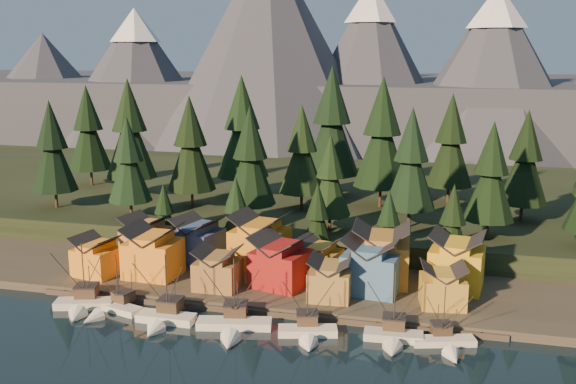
% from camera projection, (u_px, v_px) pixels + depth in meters
% --- Properties ---
extents(ground, '(500.00, 500.00, 0.00)m').
position_uv_depth(ground, '(227.00, 355.00, 92.86)').
color(ground, black).
rests_on(ground, ground).
extents(shore_strip, '(400.00, 50.00, 1.50)m').
position_uv_depth(shore_strip, '(293.00, 264.00, 130.58)').
color(shore_strip, '#3B362B').
rests_on(shore_strip, ground).
extents(hillside, '(420.00, 100.00, 6.00)m').
position_uv_depth(hillside, '(336.00, 199.00, 177.43)').
color(hillside, black).
rests_on(hillside, ground).
extents(dock, '(80.00, 4.00, 1.00)m').
position_uv_depth(dock, '(260.00, 309.00, 108.38)').
color(dock, '#4B4236').
rests_on(dock, ground).
extents(mountain_ridge, '(560.00, 190.00, 90.00)m').
position_uv_depth(mountain_ridge, '(375.00, 90.00, 290.50)').
color(mountain_ridge, '#434856').
rests_on(mountain_ridge, ground).
extents(boat_0, '(10.63, 11.25, 12.62)m').
position_uv_depth(boat_0, '(82.00, 296.00, 108.80)').
color(boat_0, silver).
rests_on(boat_0, ground).
extents(boat_1, '(10.68, 11.15, 10.74)m').
position_uv_depth(boat_1, '(110.00, 302.00, 107.71)').
color(boat_1, silver).
rests_on(boat_1, ground).
extents(boat_2, '(9.81, 10.70, 12.51)m').
position_uv_depth(boat_2, '(163.00, 310.00, 102.99)').
color(boat_2, silver).
rests_on(boat_2, ground).
extents(boat_3, '(12.58, 13.30, 12.56)m').
position_uv_depth(boat_3, '(233.00, 318.00, 100.44)').
color(boat_3, silver).
rests_on(boat_3, ground).
extents(boat_4, '(9.85, 10.37, 11.35)m').
position_uv_depth(boat_4, '(308.00, 324.00, 98.25)').
color(boat_4, white).
rests_on(boat_4, ground).
extents(boat_5, '(9.33, 10.08, 11.83)m').
position_uv_depth(boat_5, '(394.00, 328.00, 96.54)').
color(boat_5, beige).
rests_on(boat_5, ground).
extents(boat_6, '(9.99, 10.43, 9.99)m').
position_uv_depth(boat_6, '(446.00, 336.00, 95.01)').
color(boat_6, white).
rests_on(boat_6, ground).
extents(house_front_0, '(8.85, 8.52, 7.60)m').
position_uv_depth(house_front_0, '(97.00, 255.00, 121.20)').
color(house_front_0, orange).
rests_on(house_front_0, shore_strip).
extents(house_front_1, '(9.69, 9.33, 9.75)m').
position_uv_depth(house_front_1, '(153.00, 250.00, 120.44)').
color(house_front_1, orange).
rests_on(house_front_1, shore_strip).
extents(house_front_2, '(7.60, 7.66, 7.42)m').
position_uv_depth(house_front_2, '(218.00, 267.00, 114.58)').
color(house_front_2, olive).
rests_on(house_front_2, shore_strip).
extents(house_front_3, '(11.19, 10.88, 9.43)m').
position_uv_depth(house_front_3, '(280.00, 259.00, 115.35)').
color(house_front_3, maroon).
rests_on(house_front_3, shore_strip).
extents(house_front_4, '(7.51, 8.04, 7.28)m').
position_uv_depth(house_front_4, '(330.00, 277.00, 109.74)').
color(house_front_4, olive).
rests_on(house_front_4, shore_strip).
extents(house_front_5, '(10.55, 9.80, 10.02)m').
position_uv_depth(house_front_5, '(372.00, 263.00, 112.34)').
color(house_front_5, '#3B658D').
rests_on(house_front_5, shore_strip).
extents(house_front_6, '(8.16, 7.83, 7.21)m').
position_uv_depth(house_front_6, '(443.00, 284.00, 106.38)').
color(house_front_6, gold).
rests_on(house_front_6, shore_strip).
extents(house_back_0, '(9.52, 9.25, 9.04)m').
position_uv_depth(house_back_0, '(146.00, 236.00, 130.56)').
color(house_back_0, '#AF753E').
rests_on(house_back_0, shore_strip).
extents(house_back_1, '(10.21, 10.28, 9.43)m').
position_uv_depth(house_back_1, '(198.00, 239.00, 127.80)').
color(house_back_1, '#334879').
rests_on(house_back_1, shore_strip).
extents(house_back_2, '(11.45, 10.76, 10.79)m').
position_uv_depth(house_back_2, '(260.00, 239.00, 125.33)').
color(house_back_2, orange).
rests_on(house_back_2, shore_strip).
extents(house_back_3, '(8.95, 8.34, 7.70)m').
position_uv_depth(house_back_3, '(319.00, 257.00, 119.59)').
color(house_back_3, '#A4802A').
rests_on(house_back_3, shore_strip).
extents(house_back_4, '(10.59, 10.21, 10.95)m').
position_uv_depth(house_back_4, '(381.00, 253.00, 116.57)').
color(house_back_4, '#A06F29').
rests_on(house_back_4, shore_strip).
extents(house_back_5, '(10.20, 10.30, 10.22)m').
position_uv_depth(house_back_5, '(457.00, 259.00, 114.02)').
color(house_back_5, gold).
rests_on(house_back_5, shore_strip).
extents(tree_hill_0, '(11.14, 11.14, 25.94)m').
position_uv_depth(tree_hill_0, '(52.00, 150.00, 152.58)').
color(tree_hill_0, '#332319').
rests_on(tree_hill_0, hillside).
extents(tree_hill_1, '(13.10, 13.10, 30.52)m').
position_uv_depth(tree_hill_1, '(130.00, 133.00, 164.32)').
color(tree_hill_1, '#332319').
rests_on(tree_hill_1, hillside).
extents(tree_hill_2, '(9.95, 9.95, 23.18)m').
position_uv_depth(tree_hill_2, '(129.00, 162.00, 143.86)').
color(tree_hill_2, '#332319').
rests_on(tree_hill_2, hillside).
extents(tree_hill_3, '(11.64, 11.64, 27.11)m').
position_uv_depth(tree_hill_3, '(191.00, 147.00, 152.37)').
color(tree_hill_3, '#332319').
rests_on(tree_hill_3, hillside).
extents(tree_hill_4, '(13.48, 13.48, 31.40)m').
position_uv_depth(tree_hill_4, '(242.00, 131.00, 164.15)').
color(tree_hill_4, '#332319').
rests_on(tree_hill_4, hillside).
extents(tree_hill_5, '(11.06, 11.06, 25.76)m').
position_uv_depth(tree_hill_5, '(250.00, 160.00, 138.75)').
color(tree_hill_5, '#332319').
rests_on(tree_hill_5, hillside).
extents(tree_hill_6, '(10.77, 10.77, 25.10)m').
position_uv_depth(tree_hill_6, '(302.00, 153.00, 151.12)').
color(tree_hill_6, '#332319').
rests_on(tree_hill_6, hillside).
extents(tree_hill_7, '(8.80, 8.80, 20.51)m').
position_uv_depth(tree_hill_7, '(330.00, 179.00, 133.17)').
color(tree_hill_7, '#332319').
rests_on(tree_hill_7, hillside).
extents(tree_hill_8, '(13.53, 13.53, 31.51)m').
position_uv_depth(tree_hill_8, '(382.00, 136.00, 152.69)').
color(tree_hill_8, '#332319').
rests_on(tree_hill_8, hillside).
extents(tree_hill_9, '(11.09, 11.09, 25.84)m').
position_uv_depth(tree_hill_9, '(411.00, 162.00, 135.35)').
color(tree_hill_9, '#332319').
rests_on(tree_hill_9, hillside).
extents(tree_hill_10, '(11.70, 11.70, 27.25)m').
position_uv_depth(tree_hill_10, '(451.00, 144.00, 156.94)').
color(tree_hill_10, '#332319').
rests_on(tree_hill_10, hillside).
extents(tree_hill_11, '(10.25, 10.25, 23.89)m').
position_uv_depth(tree_hill_11, '(491.00, 175.00, 127.02)').
color(tree_hill_11, '#332319').
rests_on(tree_hill_11, hillside).
extents(tree_hill_12, '(10.66, 10.66, 24.84)m').
position_uv_depth(tree_hill_12, '(525.00, 161.00, 140.14)').
color(tree_hill_12, '#332319').
rests_on(tree_hill_12, hillside).
extents(tree_hill_15, '(14.49, 14.49, 33.76)m').
position_uv_depth(tree_hill_15, '(332.00, 125.00, 165.24)').
color(tree_hill_15, '#332319').
rests_on(tree_hill_15, hillside).
extents(tree_hill_16, '(12.07, 12.07, 28.11)m').
position_uv_depth(tree_hill_16, '(88.00, 131.00, 178.38)').
color(tree_hill_16, '#332319').
rests_on(tree_hill_16, hillside).
extents(tree_shore_0, '(6.25, 6.25, 14.57)m').
position_uv_depth(tree_shore_0, '(164.00, 214.00, 135.40)').
color(tree_shore_0, '#332319').
rests_on(tree_shore_0, shore_strip).
extents(tree_shore_1, '(7.23, 7.23, 16.85)m').
position_uv_depth(tree_shore_1, '(236.00, 213.00, 131.30)').
color(tree_shore_1, '#332319').
rests_on(tree_shore_1, shore_strip).
extents(tree_shore_2, '(7.06, 7.06, 16.44)m').
position_uv_depth(tree_shore_2, '(317.00, 219.00, 127.29)').
color(tree_shore_2, '#332319').
rests_on(tree_shore_2, shore_strip).
extents(tree_shore_3, '(6.76, 6.76, 15.76)m').
position_uv_depth(tree_shore_3, '(388.00, 226.00, 124.02)').
color(tree_shore_3, '#332319').
rests_on(tree_shore_3, shore_strip).
extents(tree_shore_4, '(7.51, 7.51, 17.50)m').
position_uv_depth(tree_shore_4, '(452.00, 225.00, 120.94)').
color(tree_shore_4, '#332319').
rests_on(tree_shore_4, shore_strip).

